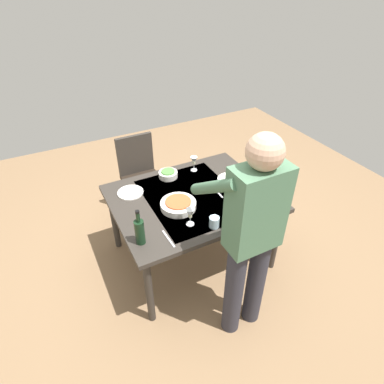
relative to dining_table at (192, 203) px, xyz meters
name	(u,v)px	position (x,y,z in m)	size (l,w,h in m)	color
ground_plane	(192,255)	(0.00, 0.00, -0.67)	(6.00, 6.00, 0.00)	#846647
dining_table	(192,203)	(0.00, 0.00, 0.00)	(1.37, 1.09, 0.74)	#332D28
chair_near	(140,171)	(0.17, -0.93, -0.14)	(0.40, 0.40, 0.91)	black
person_server	(251,233)	(-0.02, 0.81, 0.30)	(0.42, 0.61, 1.69)	#2D2D38
wine_bottle	(140,231)	(0.59, 0.33, 0.18)	(0.07, 0.07, 0.30)	black
wine_glass_left	(194,161)	(-0.22, -0.38, 0.17)	(0.07, 0.07, 0.15)	white
wine_glass_right	(190,214)	(0.18, 0.32, 0.17)	(0.07, 0.07, 0.15)	white
water_cup_near_left	(214,222)	(0.03, 0.42, 0.11)	(0.08, 0.08, 0.09)	silver
water_cup_near_right	(246,211)	(-0.27, 0.43, 0.12)	(0.08, 0.08, 0.09)	silver
serving_bowl_pasta	(178,204)	(0.17, 0.08, 0.10)	(0.30, 0.30, 0.07)	white
side_bowl_salad	(168,174)	(0.06, -0.39, 0.10)	(0.18, 0.18, 0.07)	white
dinner_plate_near	(230,179)	(-0.44, -0.07, 0.08)	(0.23, 0.23, 0.01)	white
dinner_plate_far	(130,192)	(0.46, -0.30, 0.08)	(0.23, 0.23, 0.01)	white
table_knife	(168,239)	(0.40, 0.39, 0.07)	(0.01, 0.20, 0.01)	silver
table_fork	(218,192)	(-0.23, 0.05, 0.07)	(0.01, 0.18, 0.01)	silver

